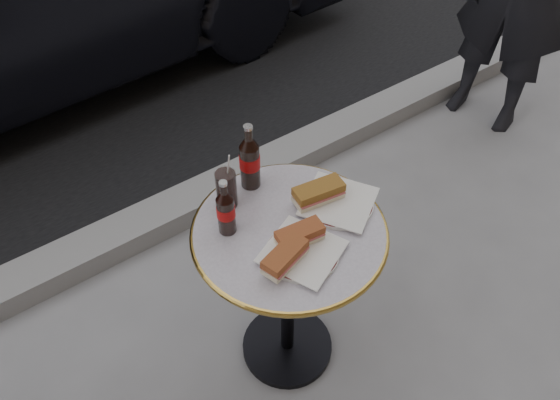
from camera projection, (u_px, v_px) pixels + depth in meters
ground at (287, 347)px, 2.22m from camera, size 80.00×80.00×0.00m
curb at (180, 209)px, 2.70m from camera, size 40.00×0.20×0.12m
bistro_table at (288, 296)px, 1.96m from camera, size 0.62×0.62×0.73m
plate_left at (302, 253)px, 1.62m from camera, size 0.27×0.27×0.01m
plate_right at (338, 203)px, 1.77m from camera, size 0.30×0.30×0.01m
sandwich_left_a at (285, 257)px, 1.57m from camera, size 0.17×0.11×0.05m
sandwich_left_b at (300, 236)px, 1.63m from camera, size 0.15×0.09×0.05m
sandwich_right at (318, 193)px, 1.75m from camera, size 0.17×0.10×0.06m
cola_bottle_left at (225, 207)px, 1.62m from camera, size 0.07×0.07×0.21m
cola_bottle_right at (249, 156)px, 1.75m from camera, size 0.08×0.08×0.25m
cola_glass at (226, 189)px, 1.72m from camera, size 0.08×0.08×0.14m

